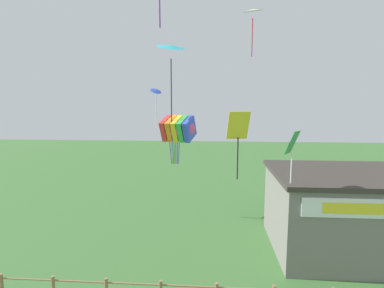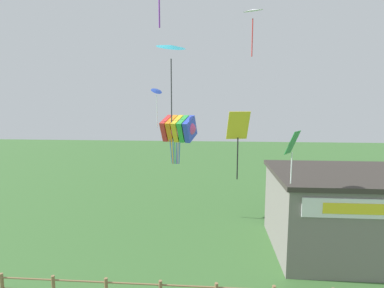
{
  "view_description": "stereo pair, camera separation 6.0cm",
  "coord_description": "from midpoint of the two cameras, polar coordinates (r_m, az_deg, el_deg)",
  "views": [
    {
      "loc": [
        0.91,
        -3.45,
        8.2
      ],
      "look_at": [
        0.0,
        9.41,
        6.41
      ],
      "focal_mm": 28.0,
      "sensor_mm": 36.0,
      "label": 1
    },
    {
      "loc": [
        0.97,
        -3.44,
        8.2
      ],
      "look_at": [
        0.0,
        9.41,
        6.41
      ],
      "focal_mm": 28.0,
      "sensor_mm": 36.0,
      "label": 2
    }
  ],
  "objects": [
    {
      "name": "kite_white_delta",
      "position": [
        14.46,
        11.66,
        23.41
      ],
      "size": [
        1.19,
        1.19,
        2.1
      ],
      "color": "white"
    },
    {
      "name": "kite_cyan_delta",
      "position": [
        13.56,
        -3.9,
        17.76
      ],
      "size": [
        1.7,
        1.68,
        3.52
      ],
      "color": "#2DB2C6"
    },
    {
      "name": "seaside_building",
      "position": [
        18.81,
        26.72,
        -11.42
      ],
      "size": [
        7.58,
        6.43,
        4.47
      ],
      "color": "slate",
      "rests_on": "ground_plane"
    },
    {
      "name": "kite_yellow_diamond",
      "position": [
        11.47,
        8.91,
        2.37
      ],
      "size": [
        0.89,
        0.6,
        2.62
      ],
      "color": "yellow"
    },
    {
      "name": "kite_rainbow_parafoil",
      "position": [
        21.28,
        -2.48,
        2.95
      ],
      "size": [
        3.05,
        2.6,
        3.48
      ],
      "color": "#E54C8C"
    },
    {
      "name": "kite_blue_delta",
      "position": [
        21.1,
        -6.68,
        9.52
      ],
      "size": [
        1.04,
        1.03,
        2.76
      ],
      "color": "blue"
    },
    {
      "name": "kite_green_diamond",
      "position": [
        13.39,
        18.69,
        -0.53
      ],
      "size": [
        0.78,
        0.88,
        2.28
      ],
      "color": "green"
    }
  ]
}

